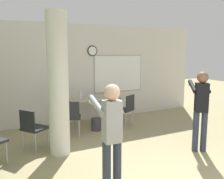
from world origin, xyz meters
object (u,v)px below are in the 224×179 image
chair_near_pillar (32,126)px  person_playing_front (111,132)px  chair_table_left (71,115)px  folding_table (94,100)px  person_playing_side (201,105)px  bottle_on_table (81,96)px  chair_table_right (126,108)px

chair_near_pillar → person_playing_front: (0.70, -2.22, 0.44)m
chair_table_left → person_playing_front: (-0.28, -2.71, 0.44)m
folding_table → person_playing_side: person_playing_side is taller
chair_table_left → chair_near_pillar: same height
chair_near_pillar → person_playing_side: person_playing_side is taller
person_playing_front → bottle_on_table: bearing=77.2°
folding_table → person_playing_side: 2.99m
chair_table_left → person_playing_side: (2.07, -2.06, 0.46)m
chair_table_left → chair_near_pillar: bearing=-153.5°
chair_table_left → person_playing_side: 2.96m
chair_table_left → folding_table: bearing=37.6°
chair_table_right → folding_table: bearing=142.4°
folding_table → chair_table_right: (0.72, -0.55, -0.18)m
bottle_on_table → folding_table: bearing=2.7°
chair_table_right → person_playing_front: 3.42m
person_playing_side → bottle_on_table: bearing=120.5°
chair_table_left → chair_near_pillar: size_ratio=1.00×
folding_table → bottle_on_table: (-0.39, -0.02, 0.16)m
folding_table → bottle_on_table: size_ratio=5.26×
chair_table_right → bottle_on_table: bearing=154.3°
bottle_on_table → person_playing_front: 3.45m
folding_table → bottle_on_table: bottle_on_table is taller
chair_table_left → person_playing_side: person_playing_side is taller
bottle_on_table → chair_table_right: (1.11, -0.53, -0.34)m
bottle_on_table → person_playing_side: bearing=-59.5°
bottle_on_table → person_playing_front: person_playing_front is taller
bottle_on_table → person_playing_front: bearing=-102.8°
chair_table_left → person_playing_front: person_playing_front is taller
chair_near_pillar → chair_table_right: bearing=13.3°
person_playing_front → chair_near_pillar: bearing=107.5°
person_playing_side → chair_table_right: bearing=102.5°
person_playing_front → chair_table_right: bearing=56.5°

